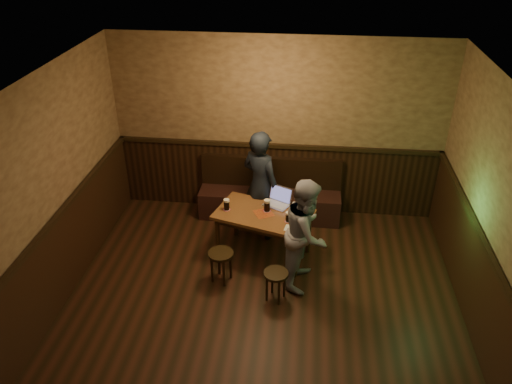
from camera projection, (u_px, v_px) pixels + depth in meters
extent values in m
cube|color=black|center=(255.00, 346.00, 5.68)|extent=(5.00, 6.00, 0.02)
cube|color=beige|center=(255.00, 113.00, 4.25)|extent=(5.00, 6.00, 0.02)
cube|color=#99774E|center=(278.00, 128.00, 7.55)|extent=(5.00, 0.02, 2.80)
cube|color=#99774E|center=(17.00, 230.00, 5.21)|extent=(0.02, 6.00, 2.80)
cube|color=black|center=(276.00, 178.00, 7.95)|extent=(4.98, 0.04, 1.10)
cube|color=black|center=(38.00, 292.00, 5.63)|extent=(0.04, 5.98, 1.10)
cube|color=black|center=(493.00, 328.00, 5.16)|extent=(0.04, 5.98, 1.10)
cube|color=black|center=(277.00, 146.00, 7.63)|extent=(4.98, 0.06, 0.06)
cube|color=black|center=(28.00, 251.00, 5.34)|extent=(0.06, 5.98, 0.06)
cube|color=black|center=(504.00, 285.00, 4.87)|extent=(0.06, 5.98, 0.06)
cube|color=black|center=(270.00, 204.00, 7.89)|extent=(2.20, 0.50, 0.45)
cube|color=black|center=(271.00, 172.00, 7.82)|extent=(2.20, 0.10, 0.50)
cube|color=#582919|center=(264.00, 215.00, 6.81)|extent=(1.44, 1.07, 0.05)
cube|color=#311F0D|center=(264.00, 219.00, 6.85)|extent=(1.31, 0.93, 0.07)
cube|color=maroon|center=(264.00, 213.00, 6.80)|extent=(0.32, 0.32, 0.00)
cylinder|color=#311F0D|center=(218.00, 237.00, 6.94)|extent=(0.06, 0.06, 0.64)
cylinder|color=#311F0D|center=(235.00, 216.00, 7.41)|extent=(0.06, 0.06, 0.64)
cylinder|color=#311F0D|center=(295.00, 257.00, 6.56)|extent=(0.06, 0.06, 0.64)
cylinder|color=#311F0D|center=(309.00, 233.00, 7.03)|extent=(0.06, 0.06, 0.64)
cylinder|color=black|center=(221.00, 254.00, 6.44)|extent=(0.44, 0.44, 0.04)
cylinder|color=black|center=(231.00, 265.00, 6.59)|extent=(0.04, 0.04, 0.43)
cylinder|color=black|center=(219.00, 261.00, 6.66)|extent=(0.04, 0.04, 0.43)
cylinder|color=black|center=(212.00, 269.00, 6.52)|extent=(0.04, 0.04, 0.43)
cylinder|color=black|center=(224.00, 273.00, 6.45)|extent=(0.04, 0.04, 0.43)
cylinder|color=black|center=(276.00, 274.00, 6.15)|extent=(0.41, 0.41, 0.04)
cylinder|color=black|center=(284.00, 284.00, 6.28)|extent=(0.03, 0.03, 0.40)
cylinder|color=black|center=(272.00, 280.00, 6.35)|extent=(0.03, 0.03, 0.40)
cylinder|color=black|center=(267.00, 288.00, 6.22)|extent=(0.03, 0.03, 0.40)
cylinder|color=black|center=(279.00, 292.00, 6.15)|extent=(0.03, 0.03, 0.40)
cylinder|color=maroon|center=(227.00, 209.00, 6.88)|extent=(0.11, 0.11, 0.00)
cylinder|color=silver|center=(227.00, 209.00, 6.88)|extent=(0.09, 0.09, 0.00)
cylinder|color=black|center=(227.00, 205.00, 6.85)|extent=(0.08, 0.08, 0.13)
cylinder|color=beige|center=(226.00, 200.00, 6.81)|extent=(0.08, 0.08, 0.03)
cylinder|color=maroon|center=(267.00, 211.00, 6.85)|extent=(0.11, 0.11, 0.00)
cylinder|color=silver|center=(267.00, 210.00, 6.85)|extent=(0.10, 0.10, 0.00)
cylinder|color=black|center=(267.00, 206.00, 6.82)|extent=(0.08, 0.08, 0.14)
cylinder|color=beige|center=(267.00, 201.00, 6.77)|extent=(0.09, 0.09, 0.03)
cylinder|color=maroon|center=(288.00, 221.00, 6.63)|extent=(0.09, 0.09, 0.00)
cylinder|color=silver|center=(288.00, 221.00, 6.63)|extent=(0.08, 0.08, 0.00)
cylinder|color=black|center=(288.00, 217.00, 6.60)|extent=(0.07, 0.07, 0.11)
cylinder|color=beige|center=(288.00, 213.00, 6.56)|extent=(0.07, 0.07, 0.03)
cube|color=silver|center=(276.00, 205.00, 6.97)|extent=(0.41, 0.37, 0.02)
cube|color=#B2B2B7|center=(276.00, 204.00, 6.97)|extent=(0.36, 0.31, 0.00)
cube|color=silver|center=(281.00, 194.00, 7.00)|extent=(0.34, 0.22, 0.22)
cube|color=#5C60AB|center=(281.00, 194.00, 6.99)|extent=(0.30, 0.19, 0.19)
cube|color=silver|center=(293.00, 229.00, 6.48)|extent=(0.24, 0.19, 0.00)
imported|color=black|center=(261.00, 185.00, 7.18)|extent=(0.73, 0.67, 1.68)
imported|color=gray|center=(307.00, 233.00, 6.29)|extent=(0.70, 0.83, 1.50)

